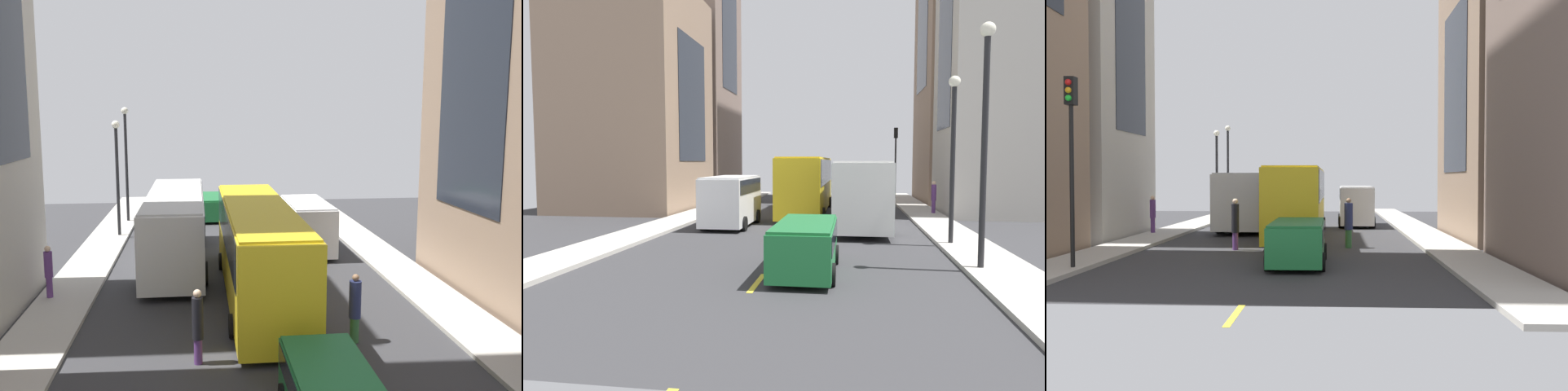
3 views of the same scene
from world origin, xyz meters
The scene contains 22 objects.
ground_plane centered at (0.00, 0.00, 0.00)m, with size 40.11×40.11×0.00m, color #333335.
sidewalk_west centered at (-6.98, 0.00, 0.07)m, with size 2.16×44.00×0.15m, color #B2ADA3.
sidewalk_east centered at (6.98, 0.00, 0.07)m, with size 2.16×44.00×0.15m, color #B2ADA3.
lane_stripe_0 centered at (0.00, -21.00, 0.01)m, with size 0.16×2.00×0.01m, color yellow.
lane_stripe_1 centered at (0.00, -14.00, 0.01)m, with size 0.16×2.00×0.01m, color yellow.
lane_stripe_2 centered at (0.00, -7.00, 0.01)m, with size 0.16×2.00×0.01m, color yellow.
lane_stripe_3 centered at (0.00, 0.00, 0.01)m, with size 0.16×2.00×0.01m, color yellow.
lane_stripe_4 centered at (0.00, 7.00, 0.01)m, with size 0.16×2.00×0.01m, color yellow.
lane_stripe_5 centered at (0.00, 14.00, 0.01)m, with size 0.16×2.00×0.01m, color yellow.
building_west_1 centered at (-11.33, -4.62, 11.99)m, with size 6.22×7.55×23.98m.
building_east_1 centered at (12.47, -4.41, 7.51)m, with size 8.52×9.35×15.03m.
city_bus_white centered at (-3.00, 1.46, 2.01)m, with size 2.81×11.55×3.35m.
streetcar_yellow centered at (0.30, -3.77, 2.12)m, with size 2.70×12.71×3.59m.
delivery_van_white centered at (3.57, 3.13, 1.51)m, with size 2.25×5.11×2.58m.
car_green_0 centered at (-1.20, 12.63, 0.91)m, with size 1.88×4.39×1.53m.
car_green_1 centered at (0.90, -13.60, 0.91)m, with size 1.98×4.39×1.54m.
pedestrian_waiting_curb centered at (-7.57, -3.45, 1.22)m, with size 0.31×0.31×1.99m.
pedestrian_crossing_near centered at (2.80, -8.52, 1.15)m, with size 0.37×0.37×2.18m.
pedestrian_walking_far centered at (-2.02, -9.52, 1.17)m, with size 0.32×0.32×2.19m.
traffic_light_near_corner centered at (-6.30, -15.40, 4.40)m, with size 0.32×0.44×6.15m.
streetlamp_near centered at (-6.40, 11.78, 4.55)m, with size 0.44×0.44×7.21m.
streetlamp_far centered at (-6.40, 7.47, 4.15)m, with size 0.44×0.44×6.46m.
Camera 2 is at (-2.53, 26.23, 3.30)m, focal length 31.95 mm.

